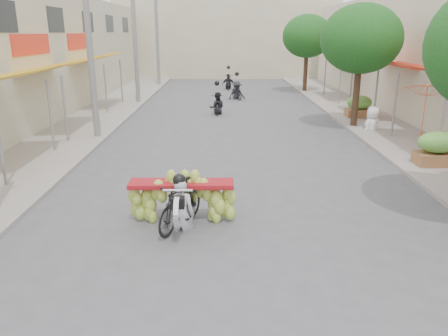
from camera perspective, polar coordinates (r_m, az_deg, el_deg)
sidewalk_left at (r=21.42m, az=-18.21°, el=5.68°), size 4.00×60.00×0.12m
sidewalk_right at (r=21.71m, az=19.86°, el=5.66°), size 4.00×60.00×0.12m
far_building at (r=43.00m, az=0.31°, el=16.59°), size 20.00×6.00×7.00m
utility_pole_mid at (r=17.70m, az=-17.29°, el=16.46°), size 0.60×0.24×8.00m
utility_pole_far at (r=26.46m, az=-11.60°, el=16.91°), size 0.60×0.24×8.00m
utility_pole_back at (r=35.34m, az=-8.75°, el=17.08°), size 0.60×0.24×8.00m
street_tree_mid at (r=19.87m, az=17.48°, el=15.75°), size 3.40×3.40×5.25m
street_tree_far at (r=31.54m, az=10.83°, el=16.53°), size 3.40×3.40×5.25m
produce_crate_mid at (r=14.97m, az=26.08°, el=2.59°), size 1.20×0.88×1.16m
produce_crate_far at (r=22.27m, az=17.23°, el=7.90°), size 1.20×0.88×1.16m
banana_motorbike at (r=9.50m, az=-5.68°, el=-3.55°), size 2.30×1.91×2.10m
market_umbrella at (r=15.45m, az=25.19°, el=10.10°), size 2.24×2.24×1.91m
pedestrian at (r=19.55m, az=19.01°, el=7.60°), size 1.10×1.00×1.92m
bg_motorbike_a at (r=22.71m, az=-0.92°, el=8.92°), size 0.80×1.62×1.95m
bg_motorbike_b at (r=27.81m, az=1.69°, el=10.67°), size 1.18×1.77×1.95m
bg_motorbike_c at (r=32.91m, az=0.60°, el=11.59°), size 1.00×1.81×1.95m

